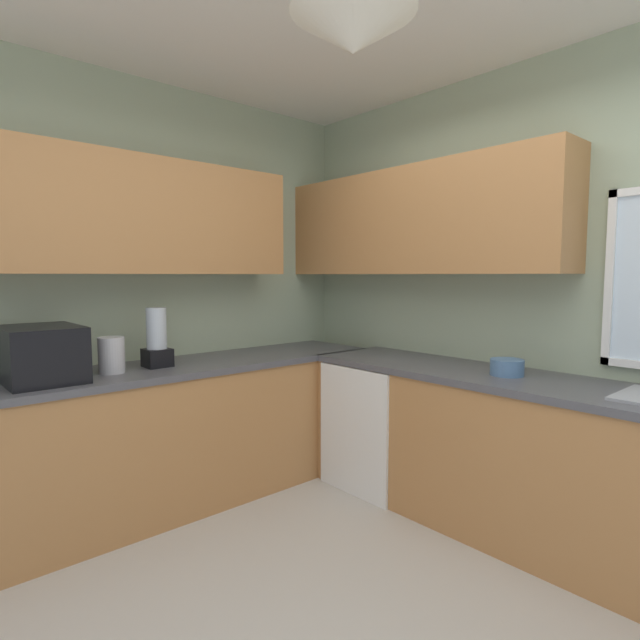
% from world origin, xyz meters
% --- Properties ---
extents(room_shell, '(4.02, 3.39, 2.75)m').
position_xyz_m(room_shell, '(-0.79, 0.56, 1.87)').
color(room_shell, '#9EAD8E').
rests_on(room_shell, ground_plane).
extents(counter_run_left, '(0.65, 3.00, 0.89)m').
position_xyz_m(counter_run_left, '(-1.64, 0.00, 0.44)').
color(counter_run_left, '#AD7542').
rests_on(counter_run_left, ground_plane).
extents(counter_run_back, '(3.11, 0.65, 0.89)m').
position_xyz_m(counter_run_back, '(0.21, 1.32, 0.44)').
color(counter_run_back, '#AD7542').
rests_on(counter_run_back, ground_plane).
extents(dishwasher, '(0.60, 0.60, 0.84)m').
position_xyz_m(dishwasher, '(-0.98, 1.29, 0.42)').
color(dishwasher, white).
rests_on(dishwasher, ground_plane).
extents(microwave, '(0.48, 0.36, 0.29)m').
position_xyz_m(microwave, '(-1.64, -0.65, 1.03)').
color(microwave, black).
rests_on(microwave, counter_run_left).
extents(kettle, '(0.14, 0.14, 0.21)m').
position_xyz_m(kettle, '(-1.62, -0.30, 0.99)').
color(kettle, '#B7B7BC').
rests_on(kettle, counter_run_left).
extents(bowl, '(0.18, 0.18, 0.09)m').
position_xyz_m(bowl, '(-0.10, 1.32, 0.93)').
color(bowl, '#4C7099').
rests_on(bowl, counter_run_back).
extents(blender_appliance, '(0.15, 0.15, 0.36)m').
position_xyz_m(blender_appliance, '(-1.64, -0.02, 1.05)').
color(blender_appliance, black).
rests_on(blender_appliance, counter_run_left).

